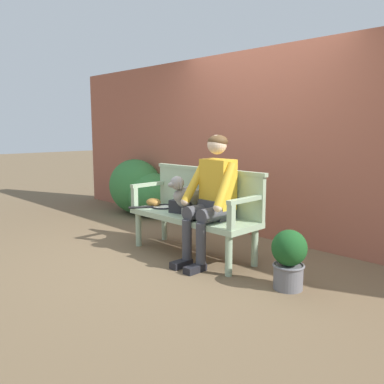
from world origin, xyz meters
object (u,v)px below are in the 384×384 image
object	(u,v)px
garden_bench	(192,220)
tennis_racket	(161,207)
baseball_glove	(153,202)
sports_bag	(184,206)
potted_plant	(289,258)
dog_on_bench	(185,195)
person_seated	(212,194)

from	to	relation	value
garden_bench	tennis_racket	bearing A→B (deg)	178.20
garden_bench	baseball_glove	distance (m)	0.71
tennis_racket	baseball_glove	distance (m)	0.16
sports_bag	potted_plant	bearing A→B (deg)	-3.28
baseball_glove	tennis_racket	bearing A→B (deg)	12.60
tennis_racket	dog_on_bench	bearing A→B (deg)	-5.06
garden_bench	potted_plant	distance (m)	1.29
baseball_glove	sports_bag	world-z (taller)	sports_bag
tennis_racket	sports_bag	world-z (taller)	sports_bag
garden_bench	dog_on_bench	size ratio (longest dim) A/B	3.69
person_seated	potted_plant	xyz separation A→B (m)	(0.96, -0.05, -0.45)
tennis_racket	sports_bag	xyz separation A→B (m)	(0.40, -0.00, 0.06)
person_seated	sports_bag	size ratio (longest dim) A/B	4.75
baseball_glove	sports_bag	xyz separation A→B (m)	(0.55, -0.01, 0.02)
tennis_racket	person_seated	bearing A→B (deg)	-2.23
garden_bench	tennis_racket	world-z (taller)	tennis_racket
garden_bench	person_seated	bearing A→B (deg)	-2.98
person_seated	tennis_racket	xyz separation A→B (m)	(-0.86, 0.03, -0.26)
dog_on_bench	potted_plant	bearing A→B (deg)	-1.93
baseball_glove	potted_plant	world-z (taller)	baseball_glove
person_seated	potted_plant	size ratio (longest dim) A/B	2.51
person_seated	dog_on_bench	world-z (taller)	person_seated
garden_bench	person_seated	world-z (taller)	person_seated
person_seated	baseball_glove	xyz separation A→B (m)	(-1.01, 0.04, -0.22)
garden_bench	baseball_glove	world-z (taller)	baseball_glove
dog_on_bench	sports_bag	world-z (taller)	dog_on_bench
garden_bench	sports_bag	distance (m)	0.20
tennis_racket	sports_bag	distance (m)	0.40
dog_on_bench	tennis_racket	xyz separation A→B (m)	(-0.46, 0.04, -0.20)
dog_on_bench	person_seated	bearing A→B (deg)	1.00
person_seated	tennis_racket	distance (m)	0.90
person_seated	potted_plant	distance (m)	1.06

